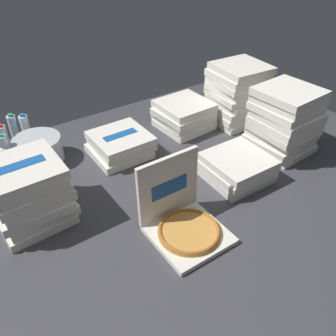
{
  "coord_description": "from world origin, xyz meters",
  "views": [
    {
      "loc": [
        -0.99,
        -1.25,
        1.33
      ],
      "look_at": [
        -0.06,
        0.1,
        0.14
      ],
      "focal_mm": 37.89,
      "sensor_mm": 36.0,
      "label": 1
    }
  ],
  "objects": [
    {
      "name": "pizza_stack_left_mid",
      "position": [
        -0.79,
        0.29,
        0.17
      ],
      "size": [
        0.39,
        0.38,
        0.35
      ],
      "color": "silver",
      "rests_on": "ground_plane"
    },
    {
      "name": "ice_bucket",
      "position": [
        -0.59,
        0.81,
        0.08
      ],
      "size": [
        0.3,
        0.3,
        0.16
      ],
      "primitive_type": "cylinder",
      "color": "#B7BABF",
      "rests_on": "ground_plane"
    },
    {
      "name": "ground_plane",
      "position": [
        0.0,
        0.0,
        -0.01
      ],
      "size": [
        3.2,
        2.4,
        0.02
      ],
      "primitive_type": "cube",
      "color": "#38383D"
    },
    {
      "name": "water_bottle_0",
      "position": [
        -0.78,
        0.84,
        0.12
      ],
      "size": [
        0.06,
        0.06,
        0.25
      ],
      "color": "white",
      "rests_on": "ground_plane"
    },
    {
      "name": "pizza_stack_left_near",
      "position": [
        0.8,
        0.01,
        0.22
      ],
      "size": [
        0.39,
        0.38,
        0.44
      ],
      "color": "silver",
      "rests_on": "ground_plane"
    },
    {
      "name": "pizza_stack_center_near",
      "position": [
        0.34,
        -0.06,
        0.07
      ],
      "size": [
        0.37,
        0.37,
        0.15
      ],
      "color": "silver",
      "rests_on": "ground_plane"
    },
    {
      "name": "water_bottle_2",
      "position": [
        -0.66,
        1.07,
        0.12
      ],
      "size": [
        0.06,
        0.06,
        0.25
      ],
      "color": "silver",
      "rests_on": "ground_plane"
    },
    {
      "name": "water_bottle_4",
      "position": [
        -0.82,
        0.66,
        0.12
      ],
      "size": [
        0.06,
        0.06,
        0.25
      ],
      "color": "silver",
      "rests_on": "ground_plane"
    },
    {
      "name": "pizza_stack_center_far",
      "position": [
        0.45,
        0.63,
        0.1
      ],
      "size": [
        0.39,
        0.38,
        0.2
      ],
      "color": "silver",
      "rests_on": "ground_plane"
    },
    {
      "name": "pizza_stack_left_far",
      "position": [
        0.84,
        0.5,
        0.22
      ],
      "size": [
        0.4,
        0.39,
        0.44
      ],
      "color": "silver",
      "rests_on": "ground_plane"
    },
    {
      "name": "water_bottle_3",
      "position": [
        -0.75,
        0.96,
        0.12
      ],
      "size": [
        0.06,
        0.06,
        0.25
      ],
      "color": "silver",
      "rests_on": "ground_plane"
    },
    {
      "name": "pizza_stack_right_near",
      "position": [
        -0.12,
        0.58,
        0.07
      ],
      "size": [
        0.38,
        0.37,
        0.15
      ],
      "color": "silver",
      "rests_on": "ground_plane"
    },
    {
      "name": "open_pizza_box",
      "position": [
        -0.2,
        -0.23,
        0.08
      ],
      "size": [
        0.35,
        0.38,
        0.38
      ],
      "color": "silver",
      "rests_on": "ground_plane"
    },
    {
      "name": "water_bottle_5",
      "position": [
        -0.59,
        1.02,
        0.12
      ],
      "size": [
        0.06,
        0.06,
        0.25
      ],
      "color": "white",
      "rests_on": "ground_plane"
    }
  ]
}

